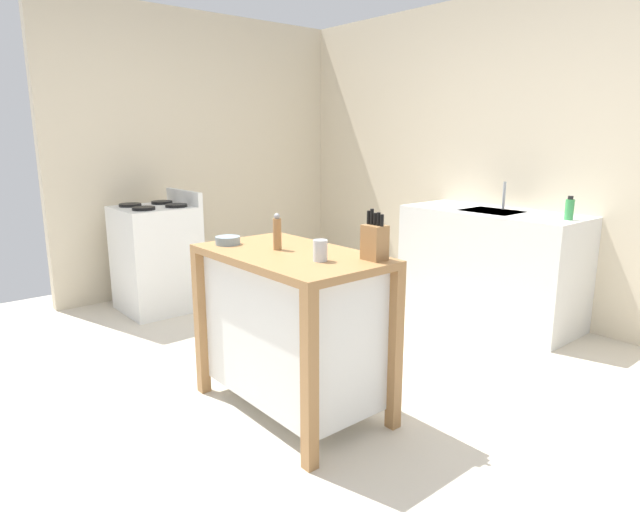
# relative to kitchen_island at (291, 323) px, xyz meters

# --- Properties ---
(ground_plane) EXTENTS (6.03, 6.03, 0.00)m
(ground_plane) POSITION_rel_kitchen_island_xyz_m (-0.17, 0.07, -0.49)
(ground_plane) COLOR beige
(ground_plane) RESTS_ON ground
(wall_back) EXTENTS (5.03, 0.10, 2.60)m
(wall_back) POSITION_rel_kitchen_island_xyz_m (-0.17, 2.48, 0.81)
(wall_back) COLOR beige
(wall_back) RESTS_ON ground
(wall_left) EXTENTS (0.10, 3.01, 2.60)m
(wall_left) POSITION_rel_kitchen_island_xyz_m (-2.68, 0.98, 0.81)
(wall_left) COLOR beige
(wall_left) RESTS_ON ground
(kitchen_island) EXTENTS (1.05, 0.61, 0.88)m
(kitchen_island) POSITION_rel_kitchen_island_xyz_m (0.00, 0.00, 0.00)
(kitchen_island) COLOR #9E7042
(kitchen_island) RESTS_ON ground
(knife_block) EXTENTS (0.11, 0.09, 0.25)m
(knife_block) POSITION_rel_kitchen_island_xyz_m (0.40, 0.21, 0.48)
(knife_block) COLOR #9E7042
(knife_block) RESTS_ON kitchen_island
(bowl_ceramic_small) EXTENTS (0.14, 0.14, 0.04)m
(bowl_ceramic_small) POSITION_rel_kitchen_island_xyz_m (-0.38, -0.14, 0.41)
(bowl_ceramic_small) COLOR gray
(bowl_ceramic_small) RESTS_ON kitchen_island
(drinking_cup) EXTENTS (0.07, 0.07, 0.10)m
(drinking_cup) POSITION_rel_kitchen_island_xyz_m (0.25, -0.01, 0.44)
(drinking_cup) COLOR silver
(drinking_cup) RESTS_ON kitchen_island
(pepper_grinder) EXTENTS (0.04, 0.04, 0.19)m
(pepper_grinder) POSITION_rel_kitchen_island_xyz_m (-0.09, -0.02, 0.48)
(pepper_grinder) COLOR #9E7042
(pepper_grinder) RESTS_ON kitchen_island
(trash_bin) EXTENTS (0.36, 0.28, 0.63)m
(trash_bin) POSITION_rel_kitchen_island_xyz_m (-0.76, 0.04, -0.18)
(trash_bin) COLOR slate
(trash_bin) RESTS_ON ground
(sink_counter) EXTENTS (1.42, 0.60, 0.89)m
(sink_counter) POSITION_rel_kitchen_island_xyz_m (-0.17, 2.13, -0.05)
(sink_counter) COLOR silver
(sink_counter) RESTS_ON ground
(sink_faucet) EXTENTS (0.02, 0.02, 0.22)m
(sink_faucet) POSITION_rel_kitchen_island_xyz_m (-0.17, 2.27, 0.50)
(sink_faucet) COLOR #B7BCC1
(sink_faucet) RESTS_ON sink_counter
(bottle_dish_soap) EXTENTS (0.06, 0.06, 0.17)m
(bottle_dish_soap) POSITION_rel_kitchen_island_xyz_m (0.44, 2.12, 0.47)
(bottle_dish_soap) COLOR green
(bottle_dish_soap) RESTS_ON sink_counter
(stove) EXTENTS (0.60, 0.60, 1.01)m
(stove) POSITION_rel_kitchen_island_xyz_m (-2.13, 0.18, -0.04)
(stove) COLOR silver
(stove) RESTS_ON ground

